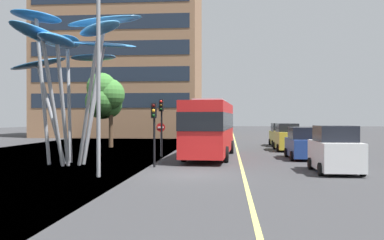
{
  "coord_description": "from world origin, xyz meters",
  "views": [
    {
      "loc": [
        1.87,
        -19.58,
        2.61
      ],
      "look_at": [
        -0.46,
        7.14,
        2.5
      ],
      "focal_mm": 39.76,
      "sensor_mm": 36.0,
      "label": 1
    }
  ],
  "objects": [
    {
      "name": "car_parked_near",
      "position": [
        6.94,
        1.3,
        1.06
      ],
      "size": [
        2.06,
        3.94,
        2.26
      ],
      "color": "silver",
      "rests_on": "ground"
    },
    {
      "name": "street_lamp",
      "position": [
        -3.55,
        -1.16,
        5.54
      ],
      "size": [
        1.79,
        0.44,
        8.85
      ],
      "color": "gray",
      "rests_on": "ground"
    },
    {
      "name": "traffic_light_kerb_near",
      "position": [
        -2.1,
        2.7,
        2.48
      ],
      "size": [
        0.28,
        0.42,
        3.41
      ],
      "color": "black",
      "rests_on": "ground"
    },
    {
      "name": "red_bus",
      "position": [
        0.61,
        8.57,
        2.1
      ],
      "size": [
        3.21,
        11.12,
        3.84
      ],
      "color": "red",
      "rests_on": "ground"
    },
    {
      "name": "leaf_sculpture",
      "position": [
        -6.95,
        3.59,
        6.45
      ],
      "size": [
        8.55,
        9.08,
        8.85
      ],
      "color": "#9EA0A5",
      "rests_on": "ground"
    },
    {
      "name": "car_parked_far",
      "position": [
        6.53,
        15.22,
        1.04
      ],
      "size": [
        1.92,
        4.51,
        2.19
      ],
      "color": "gold",
      "rests_on": "ground"
    },
    {
      "name": "car_parked_mid",
      "position": [
        6.61,
        8.14,
        0.96
      ],
      "size": [
        1.99,
        4.33,
        2.04
      ],
      "color": "navy",
      "rests_on": "ground"
    },
    {
      "name": "traffic_light_kerb_far",
      "position": [
        -2.65,
        8.58,
        2.79
      ],
      "size": [
        0.28,
        0.42,
        3.87
      ],
      "color": "black",
      "rests_on": "ground"
    },
    {
      "name": "backdrop_building",
      "position": [
        -13.55,
        40.81,
        11.84
      ],
      "size": [
        22.19,
        13.56,
        23.67
      ],
      "color": "#936B4C",
      "rests_on": "ground"
    },
    {
      "name": "car_side_street",
      "position": [
        6.78,
        20.86,
        1.0
      ],
      "size": [
        2.09,
        4.59,
        2.15
      ],
      "color": "gold",
      "rests_on": "ground"
    },
    {
      "name": "ground",
      "position": [
        -0.65,
        0.0,
        -0.05
      ],
      "size": [
        120.0,
        240.0,
        0.1
      ],
      "color": "#38383A"
    },
    {
      "name": "no_entry_sign",
      "position": [
        -2.78,
        9.13,
        1.53
      ],
      "size": [
        0.6,
        0.12,
        2.29
      ],
      "color": "gray",
      "rests_on": "ground"
    },
    {
      "name": "tree_pavement_near",
      "position": [
        -9.39,
        17.99,
        4.43
      ],
      "size": [
        4.02,
        4.73,
        6.66
      ],
      "color": "brown",
      "rests_on": "ground"
    }
  ]
}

